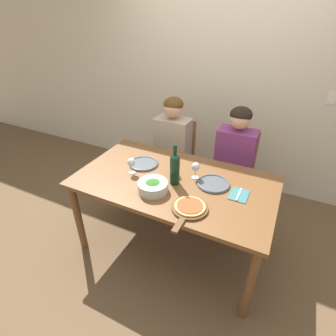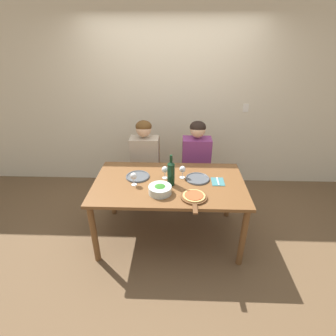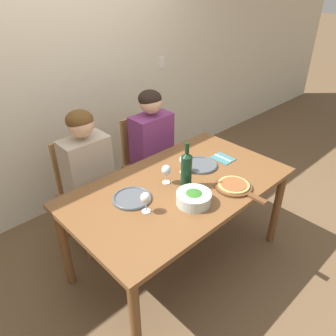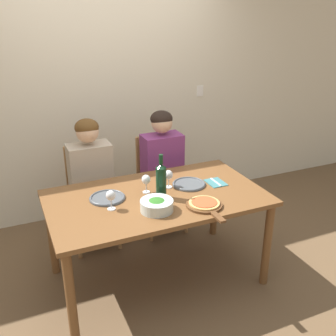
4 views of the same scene
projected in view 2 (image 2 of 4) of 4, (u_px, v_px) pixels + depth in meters
The scene contains 16 objects.
ground_plane at pixel (169, 235), 3.29m from camera, with size 40.00×40.00×0.00m, color brown.
back_wall at pixel (172, 100), 3.90m from camera, with size 10.00×0.06×2.70m.
dining_table at pixel (169, 189), 2.97m from camera, with size 1.69×0.96×0.77m.
chair_left at pixel (146, 168), 3.77m from camera, with size 0.42×0.42×0.95m.
chair_right at pixel (195, 169), 3.75m from camera, with size 0.42×0.42×0.95m.
person_woman at pixel (145, 156), 3.56m from camera, with size 0.47×0.51×1.25m.
person_man at pixel (196, 157), 3.54m from camera, with size 0.47×0.51×1.25m.
wine_bottle at pixel (171, 173), 2.82m from camera, with size 0.08×0.08×0.36m.
broccoli_bowl at pixel (160, 190), 2.72m from camera, with size 0.24×0.24×0.09m.
dinner_plate_left at pixel (138, 176), 3.03m from camera, with size 0.27×0.27×0.02m.
dinner_plate_right at pixel (197, 179), 2.98m from camera, with size 0.27×0.27×0.02m.
pizza_on_board at pixel (194, 197), 2.64m from camera, with size 0.27×0.41×0.04m.
wine_glass_left at pixel (134, 177), 2.83m from camera, with size 0.07×0.07×0.15m.
wine_glass_right at pixel (182, 170), 2.97m from camera, with size 0.07×0.07×0.15m.
wine_glass_centre at pixel (165, 170), 2.96m from camera, with size 0.07×0.07×0.15m.
fork_on_napkin at pixel (218, 182), 2.93m from camera, with size 0.14×0.18×0.01m.
Camera 2 is at (0.07, -2.51, 2.29)m, focal length 28.00 mm.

